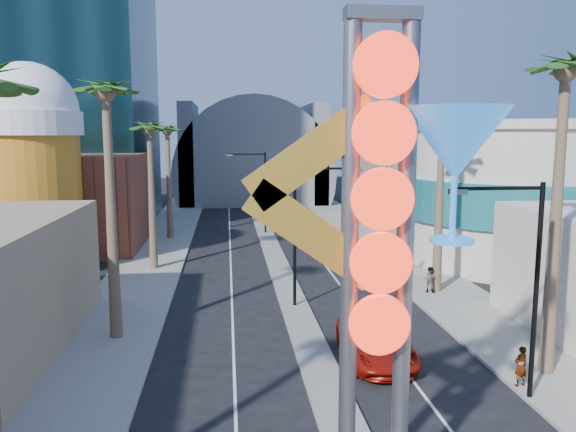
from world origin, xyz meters
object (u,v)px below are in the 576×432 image
object	(u,v)px
pedestrian_b	(429,279)
red_pickup	(376,342)
pedestrian_a	(521,366)
neon_sign	(411,229)

from	to	relation	value
pedestrian_b	red_pickup	bearing A→B (deg)	89.76
pedestrian_a	neon_sign	bearing A→B (deg)	29.88
neon_sign	red_pickup	distance (m)	11.47
neon_sign	pedestrian_a	bearing A→B (deg)	42.37
neon_sign	pedestrian_a	distance (m)	10.85
neon_sign	pedestrian_b	distance (m)	21.22
neon_sign	pedestrian_b	world-z (taller)	neon_sign
red_pickup	pedestrian_b	size ratio (longest dim) A/B	3.58
red_pickup	pedestrian_b	world-z (taller)	pedestrian_b
neon_sign	pedestrian_a	xyz separation A→B (m)	(6.48, 5.91, -6.37)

